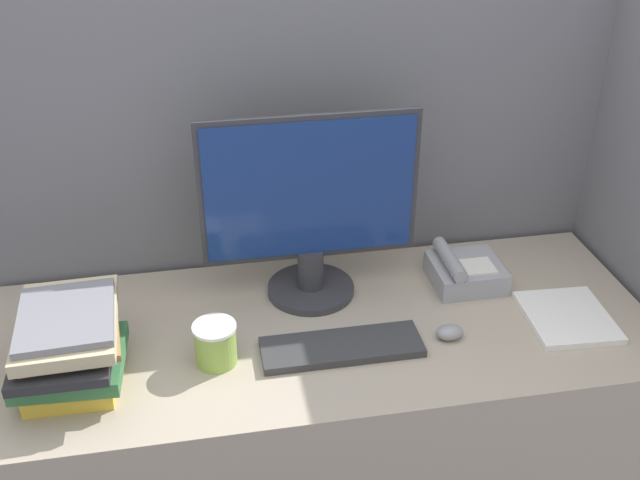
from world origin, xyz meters
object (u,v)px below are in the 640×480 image
at_px(keyboard, 342,347).
at_px(desk_telephone, 464,271).
at_px(coffee_cup, 216,344).
at_px(monitor, 312,212).
at_px(book_stack, 69,346).
at_px(mouse, 450,332).

relative_size(keyboard, desk_telephone, 2.08).
distance_m(keyboard, coffee_cup, 0.30).
height_order(monitor, book_stack, monitor).
bearing_deg(desk_telephone, keyboard, -149.42).
bearing_deg(desk_telephone, monitor, 175.42).
relative_size(monitor, coffee_cup, 5.32).
xyz_separation_m(monitor, desk_telephone, (0.41, -0.03, -0.20)).
distance_m(book_stack, desk_telephone, 1.02).
bearing_deg(keyboard, mouse, -0.09).
bearing_deg(monitor, book_stack, -156.70).
height_order(keyboard, desk_telephone, desk_telephone).
distance_m(monitor, mouse, 0.45).
bearing_deg(mouse, monitor, 138.31).
relative_size(book_stack, desk_telephone, 1.74).
bearing_deg(keyboard, desk_telephone, 30.58).
bearing_deg(mouse, coffee_cup, 178.69).
distance_m(mouse, book_stack, 0.88).
relative_size(monitor, book_stack, 1.72).
relative_size(coffee_cup, book_stack, 0.32).
bearing_deg(book_stack, coffee_cup, 0.88).
xyz_separation_m(mouse, desk_telephone, (0.12, 0.23, 0.02)).
relative_size(keyboard, book_stack, 1.20).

